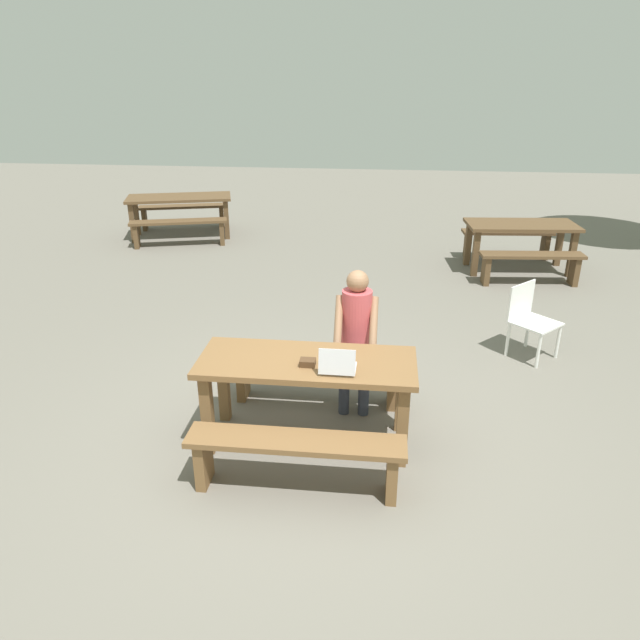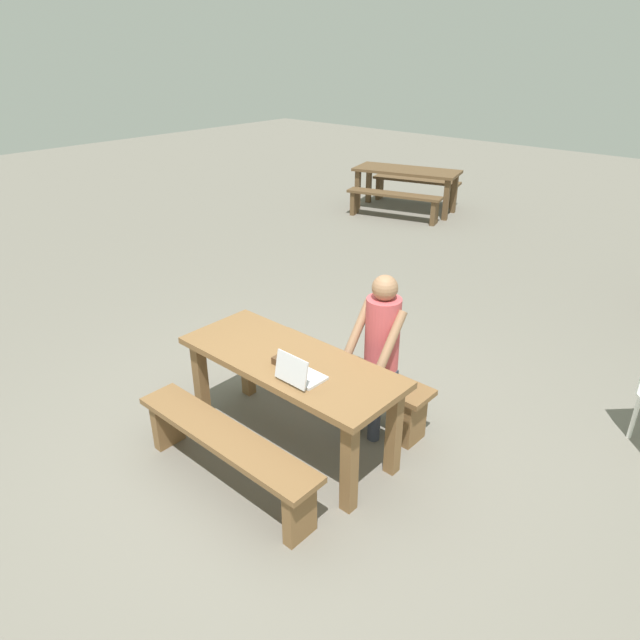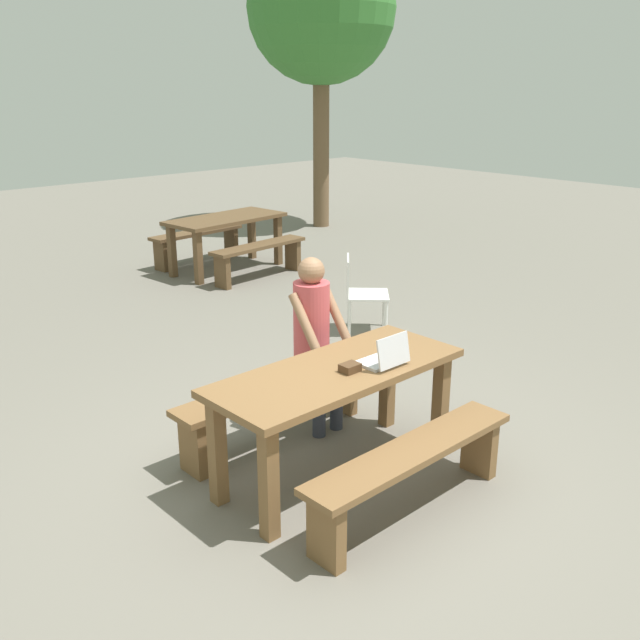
# 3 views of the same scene
# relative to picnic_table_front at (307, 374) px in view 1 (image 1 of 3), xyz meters

# --- Properties ---
(ground_plane) EXTENTS (30.00, 30.00, 0.00)m
(ground_plane) POSITION_rel_picnic_table_front_xyz_m (0.00, 0.00, -0.64)
(ground_plane) COLOR slate
(picnic_table_front) EXTENTS (1.78, 0.71, 0.77)m
(picnic_table_front) POSITION_rel_picnic_table_front_xyz_m (0.00, 0.00, 0.00)
(picnic_table_front) COLOR brown
(picnic_table_front) RESTS_ON ground
(bench_near) EXTENTS (1.63, 0.30, 0.45)m
(bench_near) POSITION_rel_picnic_table_front_xyz_m (0.00, -0.65, -0.31)
(bench_near) COLOR brown
(bench_near) RESTS_ON ground
(bench_far) EXTENTS (1.63, 0.30, 0.45)m
(bench_far) POSITION_rel_picnic_table_front_xyz_m (0.00, 0.65, -0.31)
(bench_far) COLOR brown
(bench_far) RESTS_ON ground
(laptop) EXTENTS (0.29, 0.25, 0.22)m
(laptop) POSITION_rel_picnic_table_front_xyz_m (0.27, -0.17, 0.18)
(laptop) COLOR silver
(laptop) RESTS_ON picnic_table_front
(small_pouch) EXTENTS (0.12, 0.10, 0.05)m
(small_pouch) POSITION_rel_picnic_table_front_xyz_m (0.02, -0.10, 0.16)
(small_pouch) COLOR #4C331E
(small_pouch) RESTS_ON picnic_table_front
(person_seated) EXTENTS (0.38, 0.39, 1.33)m
(person_seated) POSITION_rel_picnic_table_front_xyz_m (0.37, 0.61, 0.12)
(person_seated) COLOR #333847
(person_seated) RESTS_ON ground
(plastic_chair) EXTENTS (0.62, 0.62, 0.81)m
(plastic_chair) POSITION_rel_picnic_table_front_xyz_m (2.21, 1.91, -0.21)
(plastic_chair) COLOR white
(plastic_chair) RESTS_ON ground
(picnic_table_mid) EXTENTS (2.03, 1.23, 0.77)m
(picnic_table_mid) POSITION_rel_picnic_table_front_xyz_m (-3.24, 6.37, 0.01)
(picnic_table_mid) COLOR brown
(picnic_table_mid) RESTS_ON ground
(bench_mid_south) EXTENTS (1.72, 0.74, 0.47)m
(bench_mid_south) POSITION_rel_picnic_table_front_xyz_m (-3.07, 5.75, -0.29)
(bench_mid_south) COLOR brown
(bench_mid_south) RESTS_ON ground
(bench_mid_north) EXTENTS (1.72, 0.74, 0.47)m
(bench_mid_north) POSITION_rel_picnic_table_front_xyz_m (-3.41, 6.98, -0.29)
(bench_mid_north) COLOR brown
(bench_mid_north) RESTS_ON ground
(picnic_table_rear) EXTENTS (1.72, 0.90, 0.76)m
(picnic_table_rear) POSITION_rel_picnic_table_front_xyz_m (2.69, 4.98, -0.01)
(picnic_table_rear) COLOR brown
(picnic_table_rear) RESTS_ON ground
(bench_rear_south) EXTENTS (1.51, 0.43, 0.47)m
(bench_rear_south) POSITION_rel_picnic_table_front_xyz_m (2.75, 4.32, -0.30)
(bench_rear_south) COLOR brown
(bench_rear_south) RESTS_ON ground
(bench_rear_north) EXTENTS (1.51, 0.43, 0.47)m
(bench_rear_north) POSITION_rel_picnic_table_front_xyz_m (2.63, 5.63, -0.30)
(bench_rear_north) COLOR brown
(bench_rear_north) RESTS_ON ground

